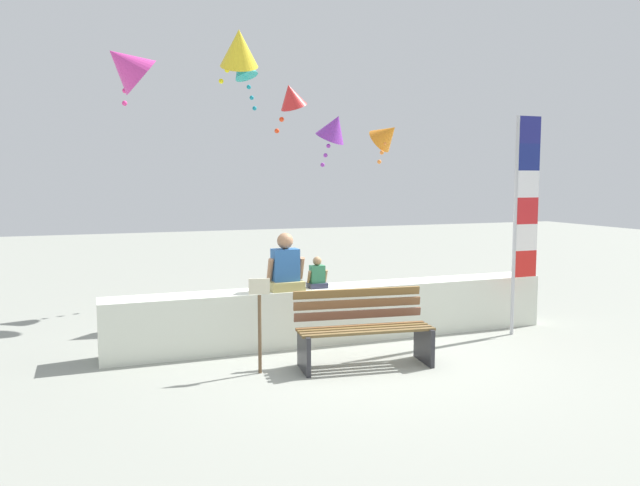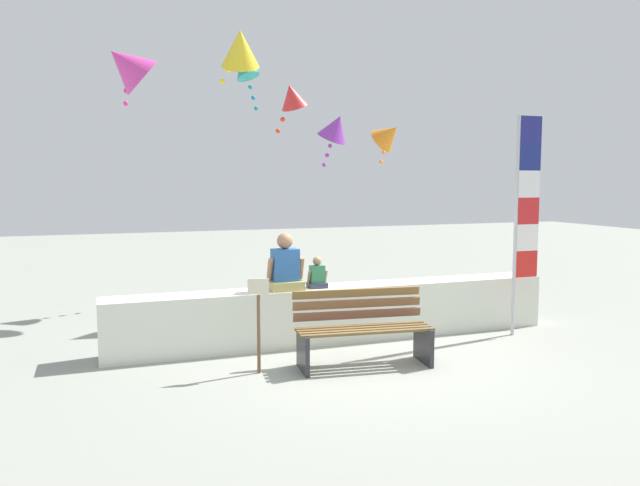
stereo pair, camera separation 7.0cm
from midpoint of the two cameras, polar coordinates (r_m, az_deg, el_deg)
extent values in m
plane|color=gray|center=(7.91, 4.37, -10.35)|extent=(40.00, 40.00, 0.00)
cube|color=silver|center=(8.58, 2.02, -6.45)|extent=(6.28, 0.53, 0.76)
cube|color=brown|center=(7.21, 4.83, -8.25)|extent=(1.61, 0.26, 0.03)
cube|color=brown|center=(7.31, 4.56, -8.04)|extent=(1.61, 0.26, 0.03)
cube|color=brown|center=(7.42, 4.29, -7.84)|extent=(1.61, 0.26, 0.03)
cube|color=brown|center=(7.52, 4.03, -7.65)|extent=(1.61, 0.26, 0.03)
cube|color=brown|center=(7.59, 3.79, -6.59)|extent=(1.60, 0.24, 0.10)
cube|color=brown|center=(7.59, 3.75, -5.59)|extent=(1.60, 0.24, 0.10)
cube|color=brown|center=(7.59, 3.71, -4.60)|extent=(1.60, 0.24, 0.10)
cube|color=#2D2D33|center=(7.24, -1.31, -10.02)|extent=(0.11, 0.53, 0.45)
cube|color=#2D2D33|center=(7.67, 9.78, -9.18)|extent=(0.11, 0.53, 0.45)
cube|color=tan|center=(8.19, -2.98, -3.91)|extent=(0.44, 0.36, 0.12)
cube|color=#2B5EA1|center=(8.15, -2.99, -2.02)|extent=(0.34, 0.22, 0.42)
cylinder|color=#9D7151|center=(8.08, -4.38, -2.46)|extent=(0.07, 0.17, 0.31)
cylinder|color=#9D7151|center=(8.20, -1.53, -2.32)|extent=(0.07, 0.17, 0.31)
sphere|color=#9D7151|center=(8.11, -3.00, 0.20)|extent=(0.21, 0.21, 0.21)
cube|color=#2D3049|center=(8.34, -0.02, -3.92)|extent=(0.25, 0.20, 0.07)
cube|color=#337F56|center=(8.31, -0.02, -2.88)|extent=(0.19, 0.12, 0.24)
cylinder|color=#99744E|center=(8.27, -0.77, -3.13)|extent=(0.04, 0.09, 0.17)
cylinder|color=#99744E|center=(8.35, 0.77, -3.04)|extent=(0.04, 0.09, 0.17)
sphere|color=#99744E|center=(8.29, -0.02, -1.67)|extent=(0.12, 0.12, 0.12)
cylinder|color=#B7B7BC|center=(9.11, 17.80, 1.42)|extent=(0.05, 0.05, 3.09)
cube|color=red|center=(9.29, 18.70, -1.84)|extent=(0.36, 0.02, 0.38)
cube|color=white|center=(9.25, 18.78, 0.48)|extent=(0.36, 0.02, 0.38)
cube|color=red|center=(9.23, 18.86, 2.82)|extent=(0.36, 0.02, 0.38)
cube|color=white|center=(9.22, 18.93, 5.16)|extent=(0.36, 0.02, 0.38)
cube|color=navy|center=(9.22, 19.01, 7.51)|extent=(0.36, 0.02, 0.38)
cube|color=navy|center=(9.24, 19.09, 9.85)|extent=(0.36, 0.02, 0.38)
cone|color=purple|center=(12.05, 1.63, 10.61)|extent=(0.90, 0.94, 0.68)
sphere|color=purple|center=(11.95, 1.37, 9.78)|extent=(0.08, 0.08, 0.08)
sphere|color=purple|center=(11.85, 1.10, 8.94)|extent=(0.08, 0.08, 0.08)
sphere|color=purple|center=(11.76, 0.83, 8.09)|extent=(0.08, 0.08, 0.08)
sphere|color=purple|center=(11.67, 0.56, 7.22)|extent=(0.08, 0.08, 0.08)
cone|color=red|center=(10.20, -2.39, 13.39)|extent=(0.70, 0.67, 0.51)
sphere|color=#F13E1A|center=(10.24, -2.83, 12.35)|extent=(0.08, 0.08, 0.08)
sphere|color=#F13E1A|center=(10.28, -3.27, 11.31)|extent=(0.08, 0.08, 0.08)
sphere|color=#F13E1A|center=(10.33, -3.70, 10.28)|extent=(0.08, 0.08, 0.08)
cone|color=#DB3D9E|center=(10.11, -17.18, 15.43)|extent=(0.93, 0.74, 0.91)
sphere|color=#F0378F|center=(10.18, -17.21, 14.34)|extent=(0.08, 0.08, 0.08)
sphere|color=#F0378F|center=(10.25, -17.24, 13.25)|extent=(0.08, 0.08, 0.08)
sphere|color=#F0378F|center=(10.33, -17.27, 12.19)|extent=(0.08, 0.08, 0.08)
cone|color=orange|center=(12.34, 6.52, 9.92)|extent=(0.84, 0.87, 0.70)
sphere|color=orange|center=(12.24, 6.29, 9.12)|extent=(0.08, 0.08, 0.08)
sphere|color=orange|center=(12.14, 6.05, 8.29)|extent=(0.08, 0.08, 0.08)
sphere|color=orange|center=(12.05, 5.81, 7.46)|extent=(0.08, 0.08, 0.08)
cone|color=yellow|center=(10.72, -7.17, 17.40)|extent=(0.80, 0.95, 0.82)
sphere|color=yellow|center=(10.69, -7.72, 16.45)|extent=(0.08, 0.08, 0.08)
sphere|color=yellow|center=(10.66, -8.26, 15.49)|extent=(0.08, 0.08, 0.08)
sphere|color=yellow|center=(10.63, -8.81, 14.52)|extent=(0.08, 0.08, 0.08)
cone|color=teal|center=(11.55, -6.82, 15.99)|extent=(0.69, 0.69, 0.57)
sphere|color=teal|center=(11.61, -6.54, 15.04)|extent=(0.08, 0.08, 0.08)
sphere|color=teal|center=(11.67, -6.27, 14.10)|extent=(0.08, 0.08, 0.08)
sphere|color=teal|center=(11.73, -6.00, 13.17)|extent=(0.08, 0.08, 0.08)
sphere|color=teal|center=(11.79, -5.74, 12.25)|extent=(0.08, 0.08, 0.08)
cylinder|color=brown|center=(7.14, -5.39, -8.37)|extent=(0.04, 0.04, 0.90)
cube|color=beige|center=(7.03, -5.43, -4.01)|extent=(0.24, 0.07, 0.18)
camera|label=1|loc=(0.04, -89.76, 0.02)|focal=34.70mm
camera|label=2|loc=(0.04, 90.24, -0.02)|focal=34.70mm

